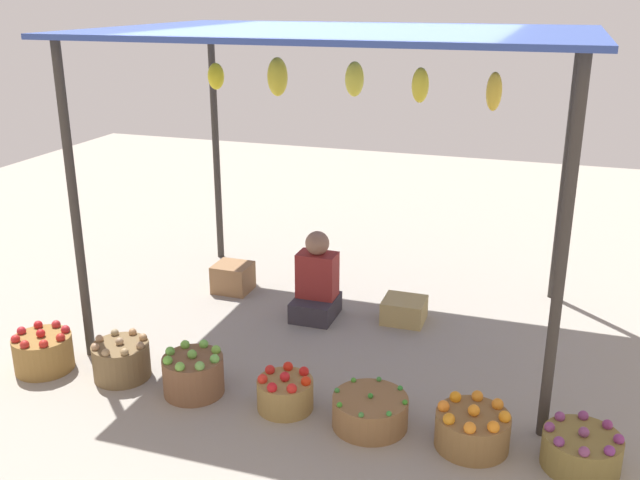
% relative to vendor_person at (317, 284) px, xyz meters
% --- Properties ---
extents(ground_plane, '(14.00, 14.00, 0.00)m').
position_rel_vendor_person_xyz_m(ground_plane, '(0.25, -0.07, -0.30)').
color(ground_plane, gray).
extents(market_stall_structure, '(3.74, 2.64, 2.46)m').
position_rel_vendor_person_xyz_m(market_stall_structure, '(0.24, -0.07, 1.99)').
color(market_stall_structure, '#38332D').
rests_on(market_stall_structure, ground).
extents(vendor_person, '(0.36, 0.44, 0.78)m').
position_rel_vendor_person_xyz_m(vendor_person, '(0.00, 0.00, 0.00)').
color(vendor_person, '#353039').
rests_on(vendor_person, ground).
extents(basket_red_apples, '(0.44, 0.44, 0.33)m').
position_rel_vendor_person_xyz_m(basket_red_apples, '(-1.66, -1.56, -0.16)').
color(basket_red_apples, olive).
rests_on(basket_red_apples, ground).
extents(basket_potatoes, '(0.42, 0.42, 0.32)m').
position_rel_vendor_person_xyz_m(basket_potatoes, '(-1.03, -1.47, -0.16)').
color(basket_potatoes, brown).
rests_on(basket_potatoes, ground).
extents(basket_green_apples, '(0.43, 0.43, 0.34)m').
position_rel_vendor_person_xyz_m(basket_green_apples, '(-0.42, -1.50, -0.15)').
color(basket_green_apples, brown).
rests_on(basket_green_apples, ground).
extents(basket_red_tomatoes, '(0.39, 0.39, 0.28)m').
position_rel_vendor_person_xyz_m(basket_red_tomatoes, '(0.28, -1.49, -0.18)').
color(basket_red_tomatoes, olive).
rests_on(basket_red_tomatoes, ground).
extents(basket_green_chilies, '(0.50, 0.50, 0.24)m').
position_rel_vendor_person_xyz_m(basket_green_chilies, '(0.89, -1.51, -0.19)').
color(basket_green_chilies, olive).
rests_on(basket_green_chilies, ground).
extents(basket_oranges, '(0.47, 0.47, 0.30)m').
position_rel_vendor_person_xyz_m(basket_oranges, '(1.55, -1.52, -0.17)').
color(basket_oranges, olive).
rests_on(basket_oranges, ground).
extents(basket_purple_onions, '(0.47, 0.47, 0.27)m').
position_rel_vendor_person_xyz_m(basket_purple_onions, '(2.20, -1.52, -0.18)').
color(basket_purple_onions, olive).
rests_on(basket_purple_onions, ground).
extents(wooden_crate_near_vendor, '(0.34, 0.32, 0.27)m').
position_rel_vendor_person_xyz_m(wooden_crate_near_vendor, '(-0.94, 0.28, -0.16)').
color(wooden_crate_near_vendor, '#916944').
rests_on(wooden_crate_near_vendor, ground).
extents(wooden_crate_stacked_rear, '(0.36, 0.33, 0.20)m').
position_rel_vendor_person_xyz_m(wooden_crate_stacked_rear, '(0.76, 0.14, -0.20)').
color(wooden_crate_stacked_rear, tan).
rests_on(wooden_crate_stacked_rear, ground).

